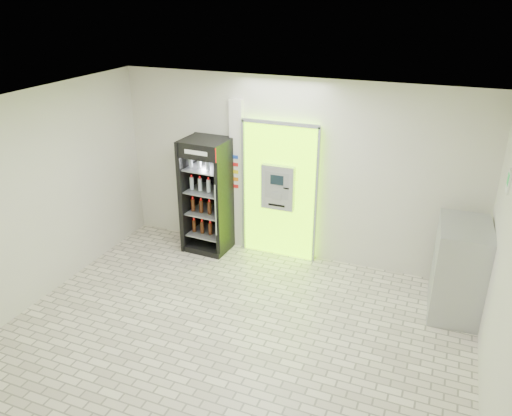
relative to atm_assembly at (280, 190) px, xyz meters
The scene contains 7 objects.
ground 2.69m from the atm_assembly, 85.26° to the right, with size 6.00×6.00×0.00m, color beige.
room_shell 2.51m from the atm_assembly, 85.26° to the right, with size 6.00×6.00×6.00m.
atm_assembly is the anchor object (origin of this frame).
pillar 0.79m from the atm_assembly, behind, with size 0.22×0.11×2.60m.
beverage_cooler 1.25m from the atm_assembly, 168.55° to the right, with size 0.78×0.72×1.97m.
steel_cabinet 2.98m from the atm_assembly, 13.41° to the right, with size 0.72×1.03×1.33m.
exit_sign 3.48m from the atm_assembly, 17.65° to the right, with size 0.02×0.22×0.26m.
Camera 1 is at (2.25, -4.81, 4.20)m, focal length 35.00 mm.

